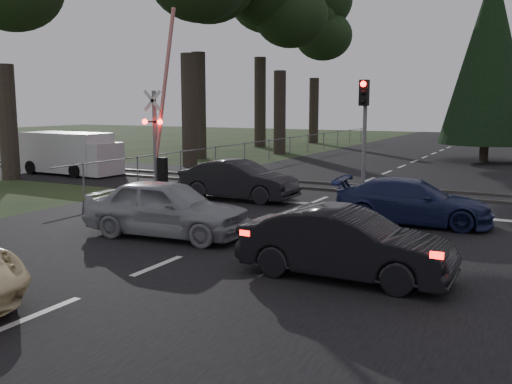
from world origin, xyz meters
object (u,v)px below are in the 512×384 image
Objects in this scene: white_van at (73,153)px; traffic_signal_center at (364,117)px; silver_car at (167,208)px; blue_sedan at (412,202)px; dark_car_far at (239,180)px; crossing_signal at (159,134)px; dark_hatchback at (345,244)px.

traffic_signal_center is at bearing 3.05° from white_van.
blue_sedan is at bearing -54.18° from silver_car.
dark_car_far reaches higher than blue_sedan.
crossing_signal reaches higher than blue_sedan.
crossing_signal is 5.33m from dark_car_far.
white_van reaches higher than blue_sedan.
traffic_signal_center is (8.27, 0.89, 0.75)m from crossing_signal.
dark_hatchback is at bearing -138.92° from dark_car_far.
blue_sedan is (0.03, 5.59, -0.05)m from dark_hatchback.
traffic_signal_center reaches higher than silver_car.
crossing_signal reaches higher than dark_hatchback.
silver_car is 14.09m from white_van.
traffic_signal_center reaches higher than blue_sedan.
dark_car_far is at bearing -141.18° from traffic_signal_center.
blue_sedan is at bearing -16.30° from crossing_signal.
crossing_signal is at bearing -4.93° from white_van.
traffic_signal_center reaches higher than white_van.
dark_hatchback is at bearing -38.84° from crossing_signal.
traffic_signal_center is 5.36m from blue_sedan.
crossing_signal is 1.38× the size of white_van.
traffic_signal_center is at bearing 28.04° from blue_sedan.
silver_car is (-5.03, 1.24, 0.06)m from dark_hatchback.
traffic_signal_center reaches higher than dark_car_far.
dark_hatchback is 0.95× the size of silver_car.
white_van is at bearing 172.82° from crossing_signal.
dark_hatchback is 0.95× the size of blue_sedan.
silver_car is (5.88, -7.54, -1.34)m from crossing_signal.
white_van is (-16.49, 3.90, 0.37)m from blue_sedan.
white_van is (-16.46, 9.48, 0.33)m from dark_hatchback.
crossing_signal is at bearing 50.98° from dark_hatchback.
crossing_signal is 5.69m from white_van.
dark_car_far is at bearing -21.96° from crossing_signal.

